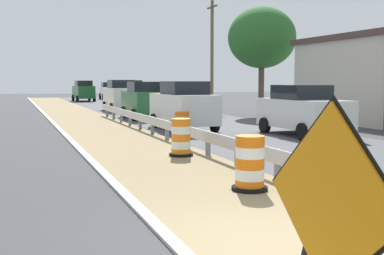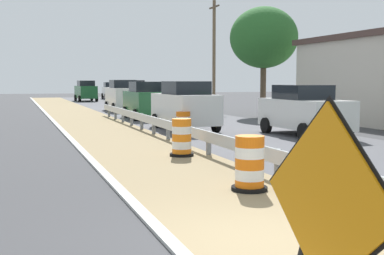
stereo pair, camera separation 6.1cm
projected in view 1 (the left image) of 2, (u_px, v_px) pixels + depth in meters
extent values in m
plane|color=#3D3D3F|center=(277.00, 244.00, 6.66)|extent=(160.00, 160.00, 0.00)
cube|color=#8E7A56|center=(312.00, 240.00, 6.84)|extent=(3.50, 120.00, 0.01)
cube|color=slate|center=(335.00, 183.00, 8.93)|extent=(0.12, 0.12, 0.70)
cube|color=slate|center=(278.00, 165.00, 10.85)|extent=(0.12, 0.12, 0.70)
cube|color=slate|center=(238.00, 152.00, 12.76)|extent=(0.12, 0.12, 0.70)
cube|color=slate|center=(208.00, 143.00, 14.68)|extent=(0.12, 0.12, 0.70)
cube|color=slate|center=(185.00, 136.00, 16.60)|extent=(0.12, 0.12, 0.70)
cube|color=slate|center=(167.00, 130.00, 18.51)|extent=(0.12, 0.12, 0.70)
cube|color=slate|center=(152.00, 125.00, 20.43)|extent=(0.12, 0.12, 0.70)
cube|color=slate|center=(140.00, 121.00, 22.35)|extent=(0.12, 0.12, 0.70)
cube|color=slate|center=(130.00, 118.00, 24.26)|extent=(0.12, 0.12, 0.70)
cube|color=slate|center=(121.00, 115.00, 26.18)|extent=(0.12, 0.12, 0.70)
cube|color=slate|center=(114.00, 113.00, 28.10)|extent=(0.12, 0.12, 0.70)
cube|color=slate|center=(107.00, 111.00, 30.01)|extent=(0.12, 0.12, 0.70)
cube|color=black|center=(305.00, 254.00, 4.77)|extent=(0.08, 0.39, 1.06)
cube|color=orange|center=(330.00, 199.00, 4.39)|extent=(0.18, 1.71, 1.71)
cube|color=black|center=(331.00, 199.00, 4.40)|extent=(0.17, 1.81, 1.81)
cylinder|color=orange|center=(250.00, 185.00, 9.92)|extent=(0.58, 0.58, 0.22)
cylinder|color=white|center=(250.00, 174.00, 9.90)|extent=(0.58, 0.58, 0.22)
cylinder|color=orange|center=(250.00, 163.00, 9.88)|extent=(0.58, 0.58, 0.22)
cylinder|color=white|center=(250.00, 152.00, 9.86)|extent=(0.58, 0.58, 0.22)
cylinder|color=orange|center=(250.00, 141.00, 9.84)|extent=(0.58, 0.58, 0.22)
cylinder|color=black|center=(250.00, 188.00, 9.93)|extent=(0.72, 0.72, 0.08)
cylinder|color=orange|center=(181.00, 152.00, 14.44)|extent=(0.55, 0.55, 0.22)
cylinder|color=white|center=(181.00, 145.00, 14.42)|extent=(0.55, 0.55, 0.22)
cylinder|color=orange|center=(181.00, 137.00, 14.40)|extent=(0.55, 0.55, 0.22)
cylinder|color=white|center=(181.00, 130.00, 14.38)|extent=(0.55, 0.55, 0.22)
cylinder|color=orange|center=(181.00, 122.00, 14.36)|extent=(0.55, 0.55, 0.22)
cylinder|color=black|center=(181.00, 155.00, 14.44)|extent=(0.69, 0.69, 0.08)
cylinder|color=orange|center=(182.00, 133.00, 19.69)|extent=(0.56, 0.56, 0.19)
cylinder|color=white|center=(182.00, 129.00, 19.67)|extent=(0.56, 0.56, 0.19)
cylinder|color=orange|center=(182.00, 124.00, 19.66)|extent=(0.56, 0.56, 0.19)
cylinder|color=white|center=(182.00, 119.00, 19.64)|extent=(0.56, 0.56, 0.19)
cylinder|color=orange|center=(182.00, 114.00, 19.62)|extent=(0.56, 0.56, 0.19)
cylinder|color=black|center=(182.00, 135.00, 19.70)|extent=(0.70, 0.70, 0.08)
cube|color=#195128|center=(144.00, 102.00, 28.45)|extent=(1.83, 4.17, 1.22)
cube|color=black|center=(145.00, 87.00, 28.21)|extent=(1.64, 1.92, 0.56)
cylinder|color=black|center=(124.00, 112.00, 29.49)|extent=(0.22, 0.64, 0.64)
cylinder|color=black|center=(153.00, 111.00, 30.10)|extent=(0.22, 0.64, 0.64)
cylinder|color=black|center=(134.00, 115.00, 26.92)|extent=(0.22, 0.64, 0.64)
cylinder|color=black|center=(167.00, 114.00, 27.52)|extent=(0.22, 0.64, 0.64)
cube|color=silver|center=(303.00, 113.00, 19.73)|extent=(1.93, 4.30, 1.11)
cube|color=black|center=(301.00, 92.00, 19.81)|extent=(1.70, 1.99, 0.56)
cylinder|color=black|center=(345.00, 130.00, 18.80)|extent=(0.23, 0.64, 0.64)
cylinder|color=black|center=(303.00, 132.00, 18.14)|extent=(0.23, 0.64, 0.64)
cylinder|color=black|center=(303.00, 124.00, 21.41)|extent=(0.23, 0.64, 0.64)
cylinder|color=black|center=(265.00, 125.00, 20.76)|extent=(0.23, 0.64, 0.64)
cube|color=silver|center=(120.00, 97.00, 35.62)|extent=(1.74, 4.13, 1.33)
cube|color=black|center=(121.00, 84.00, 35.37)|extent=(1.57, 1.90, 0.56)
cylinder|color=black|center=(105.00, 106.00, 36.66)|extent=(0.22, 0.64, 0.64)
cylinder|color=black|center=(128.00, 105.00, 37.25)|extent=(0.22, 0.64, 0.64)
cylinder|color=black|center=(112.00, 108.00, 34.11)|extent=(0.22, 0.64, 0.64)
cylinder|color=black|center=(137.00, 107.00, 34.70)|extent=(0.22, 0.64, 0.64)
cube|color=silver|center=(110.00, 92.00, 58.49)|extent=(2.06, 4.24, 1.08)
cube|color=black|center=(109.00, 85.00, 58.57)|extent=(1.79, 1.98, 0.56)
cylinder|color=black|center=(120.00, 97.00, 57.52)|extent=(0.25, 0.65, 0.64)
cylinder|color=black|center=(103.00, 97.00, 56.95)|extent=(0.25, 0.65, 0.64)
cylinder|color=black|center=(116.00, 96.00, 60.13)|extent=(0.25, 0.65, 0.64)
cylinder|color=black|center=(100.00, 96.00, 59.56)|extent=(0.25, 0.65, 0.64)
cube|color=#195128|center=(83.00, 92.00, 52.38)|extent=(1.87, 4.30, 1.27)
cube|color=black|center=(83.00, 83.00, 52.14)|extent=(1.62, 2.00, 0.56)
cylinder|color=black|center=(73.00, 98.00, 53.41)|extent=(0.24, 0.65, 0.64)
cylinder|color=black|center=(89.00, 98.00, 54.05)|extent=(0.24, 0.65, 0.64)
cylinder|color=black|center=(77.00, 99.00, 50.83)|extent=(0.24, 0.65, 0.64)
cylinder|color=black|center=(94.00, 98.00, 51.47)|extent=(0.24, 0.65, 0.64)
cube|color=black|center=(133.00, 93.00, 46.32)|extent=(1.82, 4.27, 1.30)
cube|color=black|center=(132.00, 83.00, 46.40)|extent=(1.59, 1.99, 0.56)
cylinder|color=black|center=(145.00, 101.00, 45.33)|extent=(0.24, 0.65, 0.64)
cylinder|color=black|center=(126.00, 101.00, 44.80)|extent=(0.24, 0.65, 0.64)
cylinder|color=black|center=(138.00, 100.00, 47.97)|extent=(0.24, 0.65, 0.64)
cylinder|color=black|center=(121.00, 100.00, 47.44)|extent=(0.24, 0.65, 0.64)
cube|color=silver|center=(183.00, 108.00, 22.02)|extent=(1.85, 4.50, 1.25)
cube|color=black|center=(184.00, 88.00, 21.77)|extent=(1.62, 2.08, 0.56)
cylinder|color=black|center=(154.00, 121.00, 23.14)|extent=(0.23, 0.64, 0.64)
cylinder|color=black|center=(190.00, 120.00, 23.77)|extent=(0.23, 0.64, 0.64)
cylinder|color=black|center=(175.00, 126.00, 20.40)|extent=(0.23, 0.64, 0.64)
cylinder|color=black|center=(215.00, 125.00, 21.03)|extent=(0.23, 0.64, 0.64)
cylinder|color=brown|center=(212.00, 55.00, 37.75)|extent=(0.24, 0.24, 8.13)
cube|color=brown|center=(212.00, 7.00, 37.42)|extent=(0.12, 1.80, 0.10)
cylinder|color=#4C3D2D|center=(261.00, 90.00, 31.26)|extent=(0.36, 0.36, 3.13)
ellipsoid|color=#286028|center=(262.00, 38.00, 30.95)|extent=(4.19, 4.19, 3.77)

